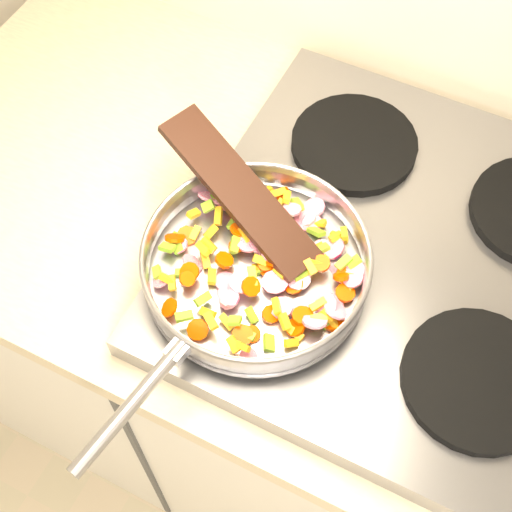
% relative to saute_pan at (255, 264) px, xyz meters
% --- Properties ---
extents(cooktop, '(0.60, 0.60, 0.04)m').
position_rel_saute_pan_xyz_m(cooktop, '(0.17, 0.13, -0.06)').
color(cooktop, '#939399').
rests_on(cooktop, counter_top).
extents(grate_fl, '(0.19, 0.19, 0.02)m').
position_rel_saute_pan_xyz_m(grate_fl, '(0.03, -0.01, -0.04)').
color(grate_fl, black).
rests_on(grate_fl, cooktop).
extents(grate_fr, '(0.19, 0.19, 0.02)m').
position_rel_saute_pan_xyz_m(grate_fr, '(0.31, -0.01, -0.04)').
color(grate_fr, black).
rests_on(grate_fr, cooktop).
extents(grate_bl, '(0.19, 0.19, 0.02)m').
position_rel_saute_pan_xyz_m(grate_bl, '(0.03, 0.27, -0.04)').
color(grate_bl, black).
rests_on(grate_bl, cooktop).
extents(saute_pan, '(0.33, 0.50, 0.05)m').
position_rel_saute_pan_xyz_m(saute_pan, '(0.00, 0.00, 0.00)').
color(saute_pan, '#9E9EA5').
rests_on(saute_pan, grate_fl).
extents(vegetable_heap, '(0.28, 0.28, 0.05)m').
position_rel_saute_pan_xyz_m(vegetable_heap, '(0.01, 0.02, -0.01)').
color(vegetable_heap, gold).
rests_on(vegetable_heap, saute_pan).
extents(wooden_spatula, '(0.27, 0.16, 0.09)m').
position_rel_saute_pan_xyz_m(wooden_spatula, '(-0.06, 0.07, 0.03)').
color(wooden_spatula, black).
rests_on(wooden_spatula, saute_pan).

